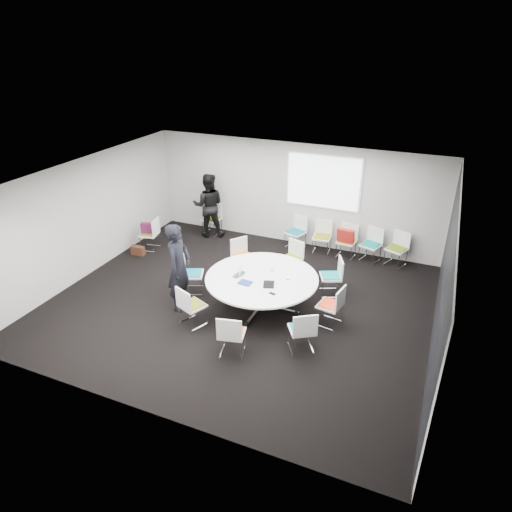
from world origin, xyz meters
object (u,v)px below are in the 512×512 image
at_px(maroon_bag, 149,228).
at_px(chair_ring_c, 291,265).
at_px(conference_table, 262,284).
at_px(chair_spare_left, 151,240).
at_px(chair_ring_g, 232,341).
at_px(chair_back_d, 370,251).
at_px(chair_ring_e, 193,280).
at_px(chair_ring_a, 330,312).
at_px(chair_back_b, 321,243).
at_px(chair_ring_d, 243,263).
at_px(chair_back_e, 396,255).
at_px(brown_bag, 138,250).
at_px(chair_back_c, 346,247).
at_px(cup, 272,269).
at_px(chair_ring_b, 331,283).
at_px(chair_back_a, 296,238).
at_px(chair_ring_f, 192,313).
at_px(chair_person_back, 212,224).
at_px(chair_ring_h, 302,337).
at_px(laptop, 241,275).
at_px(person_main, 179,267).
at_px(person_back, 209,205).

bearing_deg(maroon_bag, chair_ring_c, 1.18).
distance_m(conference_table, chair_spare_left, 4.18).
distance_m(chair_ring_g, chair_back_d, 5.09).
bearing_deg(chair_ring_e, chair_ring_a, 66.36).
height_order(chair_back_b, chair_spare_left, same).
height_order(chair_ring_e, chair_back_d, same).
relative_size(chair_ring_a, chair_ring_d, 1.00).
xyz_separation_m(chair_back_e, brown_bag, (-6.41, -2.07, -0.16)).
distance_m(chair_back_b, chair_back_c, 0.67).
distance_m(cup, maroon_bag, 4.17).
relative_size(chair_ring_e, chair_back_b, 1.00).
relative_size(chair_ring_b, chair_back_a, 1.00).
height_order(chair_ring_f, cup, chair_ring_f).
height_order(chair_person_back, brown_bag, chair_person_back).
bearing_deg(brown_bag, chair_back_a, 29.07).
bearing_deg(chair_ring_h, chair_spare_left, 120.96).
relative_size(chair_ring_b, chair_back_d, 1.00).
xyz_separation_m(chair_ring_f, chair_back_a, (0.76, 4.29, 0.00)).
bearing_deg(chair_person_back, chair_ring_e, 114.84).
bearing_deg(laptop, person_main, 126.94).
bearing_deg(chair_back_c, chair_back_e, -172.91).
xyz_separation_m(chair_back_e, chair_spare_left, (-6.28, -1.64, 0.00)).
height_order(conference_table, person_back, person_back).
height_order(chair_back_c, chair_spare_left, same).
bearing_deg(maroon_bag, brown_bag, -104.61).
bearing_deg(chair_spare_left, chair_person_back, -44.36).
height_order(chair_ring_g, person_back, person_back).
bearing_deg(chair_ring_f, chair_ring_b, 67.34).
bearing_deg(chair_back_d, conference_table, 79.20).
distance_m(chair_back_c, person_back, 4.03).
xyz_separation_m(chair_back_c, laptop, (-1.56, -3.22, 0.47)).
xyz_separation_m(conference_table, person_main, (-1.60, -0.66, 0.41)).
distance_m(chair_ring_f, brown_bag, 3.71).
bearing_deg(chair_ring_g, chair_ring_f, 141.81).
height_order(chair_back_c, brown_bag, chair_back_c).
bearing_deg(chair_ring_d, chair_back_b, 177.65).
bearing_deg(chair_ring_f, chair_ring_a, 45.65).
relative_size(chair_ring_b, chair_back_e, 1.00).
relative_size(chair_ring_a, chair_ring_b, 1.00).
height_order(chair_ring_a, chair_ring_b, same).
height_order(person_main, cup, person_main).
bearing_deg(chair_ring_e, cup, 78.30).
bearing_deg(chair_ring_a, chair_back_b, 28.64).
relative_size(chair_spare_left, chair_person_back, 1.00).
xyz_separation_m(chair_ring_c, chair_spare_left, (-4.00, -0.08, 0.00)).
distance_m(conference_table, chair_back_e, 3.96).
bearing_deg(chair_ring_f, laptop, 82.44).
distance_m(chair_ring_f, chair_back_c, 4.78).
distance_m(chair_ring_d, chair_ring_h, 3.22).
height_order(person_back, cup, person_back).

